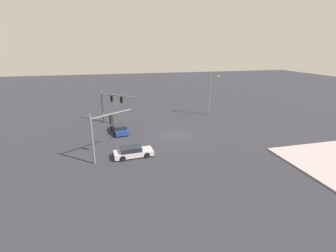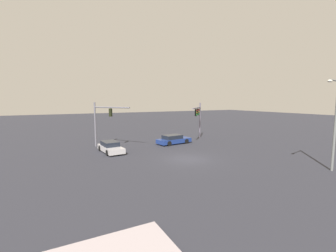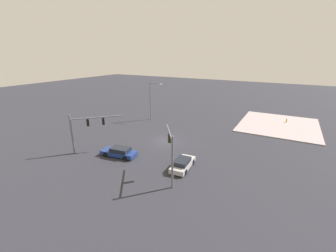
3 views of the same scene
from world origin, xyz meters
TOP-DOWN VIEW (x-y plane):
  - ground_plane at (0.00, 0.00)m, footprint 171.43×171.43m
  - traffic_signal_near_corner at (-8.50, 7.26)m, footprint 5.04×4.80m
  - traffic_signal_opposite_side at (-9.63, -6.11)m, footprint 4.47×3.22m
  - streetlamp_curved_arm at (8.84, 8.16)m, footprint 0.76×2.57m
  - sedan_car_approaching at (-7.58, 2.66)m, footprint 2.46×4.86m
  - sedan_car_waiting_far at (-6.51, -5.99)m, footprint 4.46×2.10m

SIDE VIEW (x-z plane):
  - ground_plane at x=0.00m, z-range 0.00..0.00m
  - sedan_car_waiting_far at x=-6.51m, z-range -0.03..1.18m
  - sedan_car_approaching at x=-7.58m, z-range -0.03..1.18m
  - traffic_signal_opposite_side at x=-9.63m, z-range 0.91..6.43m
  - traffic_signal_near_corner at x=-8.50m, z-range 1.01..6.39m
  - streetlamp_curved_arm at x=8.84m, z-range 0.65..8.09m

